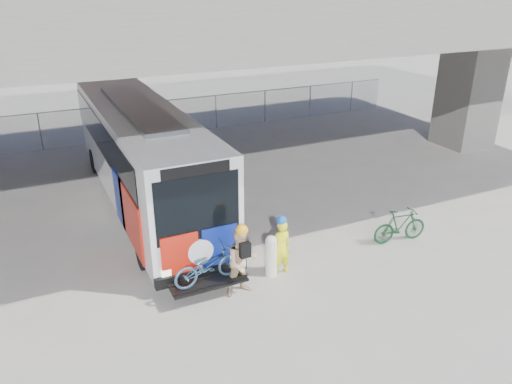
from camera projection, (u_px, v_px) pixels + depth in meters
ground at (236, 235)px, 16.20m from camera, size 160.00×160.00×0.00m
bus at (142, 149)px, 17.65m from camera, size 2.67×12.98×3.69m
overpass at (186, 14)px, 16.94m from camera, size 40.00×16.00×7.95m
chainlink_fence at (143, 110)px, 25.60m from camera, size 30.00×0.06×30.00m
brick_buildings at (71, 0)px, 54.56m from camera, size 54.00×22.00×12.00m
bollard at (271, 254)px, 13.75m from camera, size 0.33×0.33×1.25m
cyclist_hivis at (281, 246)px, 13.79m from camera, size 0.59×0.39×1.79m
cyclist_tan at (242, 261)px, 12.86m from camera, size 0.92×0.73×2.02m
bike_parked at (400, 226)px, 15.58m from camera, size 1.87×0.74×1.10m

